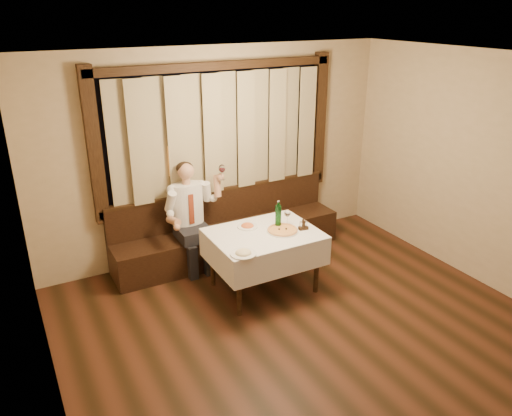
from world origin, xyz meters
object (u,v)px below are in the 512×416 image
cruet_caddy (303,226)px  dining_table (264,241)px  pasta_red (247,224)px  pizza (282,230)px  pasta_cream (243,251)px  banquette (228,234)px  seated_man (190,209)px  green_bottle (278,216)px

cruet_caddy → dining_table: bearing=171.1°
pasta_red → pizza: bearing=-45.0°
pasta_red → pasta_cream: bearing=-121.0°
banquette → dining_table: banquette is taller
banquette → cruet_caddy: banquette is taller
banquette → seated_man: bearing=-170.9°
pasta_red → green_bottle: (0.33, -0.17, 0.11)m
pasta_red → pasta_cream: size_ratio=0.87×
dining_table → seated_man: size_ratio=0.89×
dining_table → pasta_red: pasta_red is taller
pizza → seated_man: (-0.77, 1.01, 0.06)m
pizza → pasta_red: bearing=135.0°
banquette → green_bottle: green_bottle is taller
dining_table → pasta_cream: (-0.47, -0.38, 0.14)m
pizza → pasta_cream: (-0.68, -0.31, 0.02)m
pizza → pasta_cream: 0.75m
green_bottle → dining_table: bearing=-163.4°
pasta_red → pasta_cream: pasta_cream is taller
pizza → cruet_caddy: cruet_caddy is taller
banquette → dining_table: 1.08m
pasta_red → seated_man: 0.84m
pasta_red → cruet_caddy: bearing=-34.2°
cruet_caddy → green_bottle: bearing=145.0°
green_bottle → seated_man: bearing=132.6°
banquette → green_bottle: size_ratio=9.47×
seated_man → pizza: bearing=-52.5°
dining_table → pasta_red: bearing=112.7°
green_bottle → pasta_cream: bearing=-147.4°
seated_man → pasta_cream: bearing=-86.0°
pizza → cruet_caddy: 0.26m
green_bottle → seated_man: seated_man is taller
green_bottle → cruet_caddy: (0.23, -0.21, -0.10)m
green_bottle → cruet_caddy: 0.33m
cruet_caddy → seated_man: size_ratio=0.09×
green_bottle → cruet_caddy: green_bottle is taller
pasta_cream → seated_man: bearing=94.0°
pasta_cream → cruet_caddy: (0.93, 0.24, 0.00)m
pizza → seated_man: size_ratio=0.27×
dining_table → seated_man: seated_man is taller
pasta_red → seated_man: bearing=123.5°
banquette → green_bottle: bearing=-76.2°
cruet_caddy → pasta_red: bearing=154.2°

